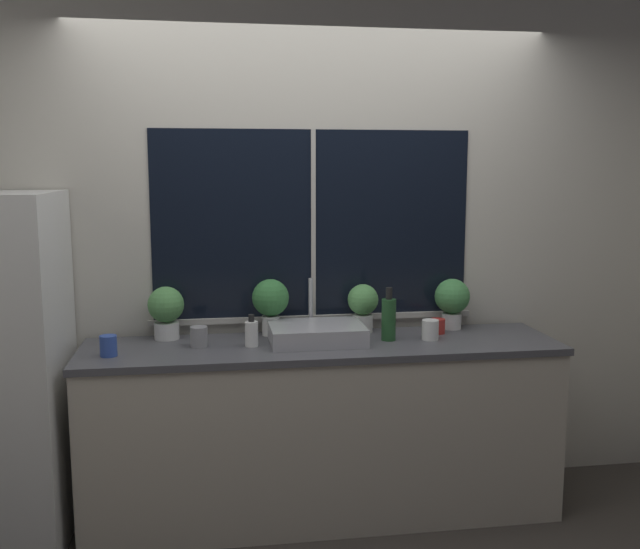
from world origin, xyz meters
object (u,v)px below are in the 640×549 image
(sink, at_px, (316,333))
(mug_red, at_px, (438,326))
(potted_plant_far_left, at_px, (166,309))
(potted_plant_center_left, at_px, (271,301))
(mug_blue, at_px, (108,346))
(mug_white, at_px, (430,330))
(potted_plant_far_right, at_px, (452,299))
(potted_plant_center_right, at_px, (363,304))
(bottle_tall, at_px, (389,318))
(soap_bottle, at_px, (252,333))
(mug_grey, at_px, (199,337))

(sink, relative_size, mug_red, 6.03)
(potted_plant_far_left, bearing_deg, potted_plant_center_left, 0.00)
(mug_blue, bearing_deg, mug_white, 2.90)
(sink, distance_m, potted_plant_far_right, 0.80)
(potted_plant_center_right, xyz_separation_m, bottle_tall, (0.09, -0.20, -0.04))
(mug_blue, bearing_deg, potted_plant_center_left, 21.03)
(potted_plant_center_right, bearing_deg, soap_bottle, -160.15)
(bottle_tall, relative_size, mug_white, 2.67)
(potted_plant_far_left, relative_size, potted_plant_center_left, 0.91)
(sink, xyz_separation_m, potted_plant_far_right, (0.78, 0.18, 0.12))
(potted_plant_far_left, xyz_separation_m, mug_white, (1.34, -0.22, -0.10))
(soap_bottle, height_order, mug_white, soap_bottle)
(potted_plant_far_right, distance_m, bottle_tall, 0.45)
(potted_plant_center_right, bearing_deg, mug_blue, -166.71)
(sink, xyz_separation_m, mug_white, (0.58, -0.04, 0.01))
(potted_plant_center_right, relative_size, mug_blue, 2.63)
(mug_grey, bearing_deg, bottle_tall, -0.49)
(potted_plant_center_left, height_order, mug_red, potted_plant_center_left)
(potted_plant_center_left, bearing_deg, mug_grey, -152.65)
(bottle_tall, xyz_separation_m, mug_white, (0.21, -0.02, -0.06))
(potted_plant_far_left, relative_size, mug_white, 2.67)
(mug_grey, xyz_separation_m, mug_blue, (-0.42, -0.11, -0.00))
(sink, relative_size, potted_plant_far_left, 1.73)
(mug_red, relative_size, mug_grey, 0.77)
(potted_plant_center_right, height_order, mug_blue, potted_plant_center_right)
(potted_plant_far_right, xyz_separation_m, mug_blue, (-1.78, -0.30, -0.11))
(soap_bottle, relative_size, mug_grey, 1.58)
(bottle_tall, bearing_deg, potted_plant_far_left, 169.90)
(potted_plant_far_right, relative_size, bottle_tall, 1.01)
(potted_plant_center_right, height_order, soap_bottle, potted_plant_center_right)
(potted_plant_far_left, relative_size, potted_plant_far_right, 0.99)
(potted_plant_center_right, relative_size, mug_grey, 2.55)
(potted_plant_center_left, relative_size, mug_grey, 2.94)
(potted_plant_far_left, height_order, mug_white, potted_plant_far_left)
(potted_plant_far_right, distance_m, mug_blue, 1.81)
(potted_plant_far_right, bearing_deg, soap_bottle, -168.76)
(potted_plant_far_right, xyz_separation_m, mug_white, (-0.19, -0.22, -0.11))
(soap_bottle, xyz_separation_m, mug_grey, (-0.26, 0.03, -0.02))
(potted_plant_center_right, distance_m, mug_grey, 0.89)
(potted_plant_center_right, xyz_separation_m, mug_white, (0.30, -0.22, -0.10))
(potted_plant_center_left, xyz_separation_m, soap_bottle, (-0.11, -0.22, -0.12))
(potted_plant_far_left, distance_m, potted_plant_center_left, 0.54)
(sink, distance_m, potted_plant_center_right, 0.35)
(potted_plant_far_right, height_order, mug_grey, potted_plant_far_right)
(sink, relative_size, potted_plant_far_right, 1.71)
(sink, relative_size, mug_blue, 4.80)
(bottle_tall, relative_size, mug_blue, 2.77)
(potted_plant_center_right, distance_m, mug_blue, 1.32)
(potted_plant_center_right, height_order, mug_white, potted_plant_center_right)
(sink, xyz_separation_m, mug_grey, (-0.59, -0.01, 0.00))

